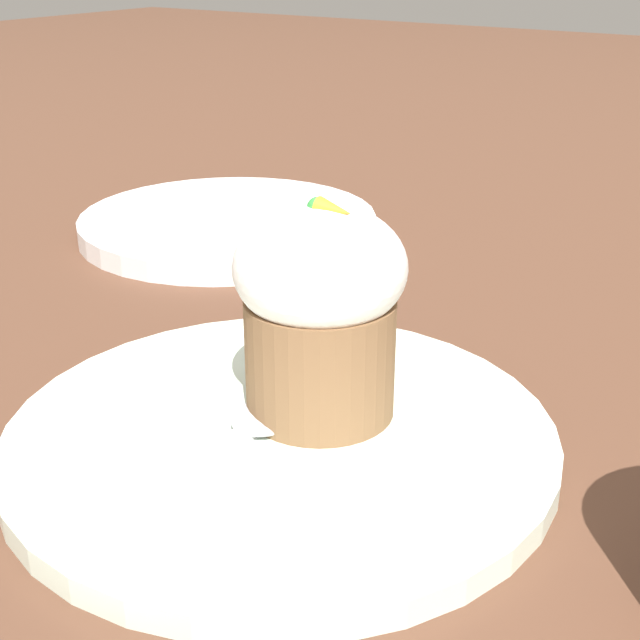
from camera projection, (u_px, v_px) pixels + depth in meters
ground_plane at (281, 448)px, 0.43m from camera, size 4.00×4.00×0.00m
dessert_plate at (281, 437)px, 0.43m from camera, size 0.26×0.26×0.01m
carrot_cake at (320, 307)px, 0.42m from camera, size 0.08×0.08×0.11m
spoon at (248, 429)px, 0.42m from camera, size 0.03×0.13×0.01m
side_plate at (228, 224)px, 0.73m from camera, size 0.24×0.24×0.02m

